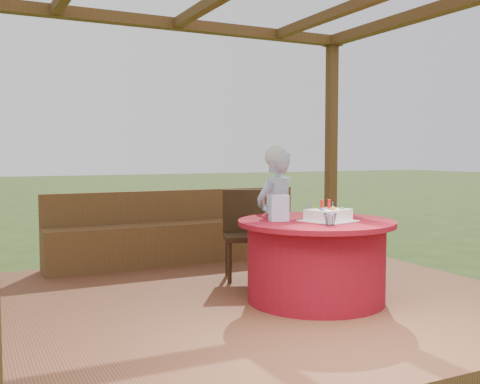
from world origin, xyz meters
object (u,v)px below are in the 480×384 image
at_px(birthday_cake, 328,215).
at_px(gift_bag, 279,208).
at_px(drinking_glass, 330,219).
at_px(bench, 182,238).
at_px(chair, 244,230).
at_px(table, 316,260).
at_px(elderly_woman, 276,214).

distance_m(birthday_cake, gift_bag, 0.40).
height_order(birthday_cake, drinking_glass, birthday_cake).
bearing_deg(bench, gift_bag, -86.87).
bearing_deg(gift_bag, chair, 93.76).
bearing_deg(chair, table, -82.57).
distance_m(table, birthday_cake, 0.40).
xyz_separation_m(bench, gift_bag, (0.11, -1.96, 0.51)).
bearing_deg(gift_bag, table, -3.11).
relative_size(birthday_cake, gift_bag, 2.15).
height_order(bench, birthday_cake, birthday_cake).
height_order(bench, drinking_glass, bench).
bearing_deg(elderly_woman, table, -91.85).
bearing_deg(chair, birthday_cake, -80.51).
xyz_separation_m(birthday_cake, drinking_glass, (-0.14, -0.22, -0.00)).
bearing_deg(elderly_woman, bench, 107.83).
xyz_separation_m(table, chair, (-0.14, 1.04, 0.13)).
height_order(chair, elderly_woman, elderly_woman).
bearing_deg(birthday_cake, gift_bag, 152.68).
bearing_deg(birthday_cake, elderly_woman, 92.21).
bearing_deg(table, bench, 101.28).
distance_m(bench, table, 2.10).
xyz_separation_m(bench, elderly_woman, (0.43, -1.34, 0.39)).
relative_size(elderly_woman, drinking_glass, 12.90).
bearing_deg(elderly_woman, gift_bag, -117.75).
distance_m(bench, gift_bag, 2.03).
xyz_separation_m(bench, chair, (0.27, -1.01, 0.21)).
distance_m(table, drinking_glass, 0.50).
height_order(gift_bag, drinking_glass, gift_bag).
distance_m(birthday_cake, drinking_glass, 0.26).
relative_size(bench, gift_bag, 14.11).
bearing_deg(elderly_woman, birthday_cake, -87.79).
bearing_deg(bench, birthday_cake, -77.81).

